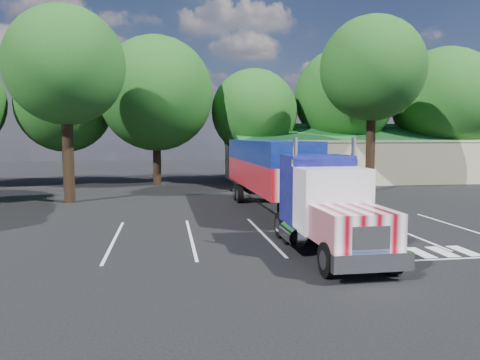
{
  "coord_description": "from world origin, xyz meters",
  "views": [
    {
      "loc": [
        -4.2,
        -25.83,
        4.33
      ],
      "look_at": [
        -0.32,
        -1.29,
        2.0
      ],
      "focal_mm": 35.0,
      "sensor_mm": 36.0,
      "label": 1
    }
  ],
  "objects": [
    {
      "name": "semi_truck",
      "position": [
        1.61,
        -2.1,
        2.43
      ],
      "size": [
        3.37,
        20.52,
        4.29
      ],
      "rotation": [
        0.0,
        0.0,
        0.01
      ],
      "color": "black",
      "rests_on": "ground"
    },
    {
      "name": "woman",
      "position": [
        4.5,
        -6.0,
        0.8
      ],
      "size": [
        0.45,
        0.62,
        1.6
      ],
      "primitive_type": "imported",
      "rotation": [
        0.0,
        0.0,
        1.68
      ],
      "color": "black",
      "rests_on": "ground"
    },
    {
      "name": "event_hall",
      "position": [
        13.74,
        17.81,
        2.21
      ],
      "size": [
        24.2,
        14.12,
        5.55
      ],
      "color": "tan",
      "rests_on": "ground"
    },
    {
      "name": "tree_near_right",
      "position": [
        11.5,
        8.5,
        9.46
      ],
      "size": [
        8.0,
        8.0,
        13.5
      ],
      "color": "black",
      "rests_on": "ground"
    },
    {
      "name": "tree_row_c",
      "position": [
        -5.0,
        16.2,
        8.04
      ],
      "size": [
        10.0,
        10.0,
        13.05
      ],
      "color": "black",
      "rests_on": "ground"
    },
    {
      "name": "tree_row_b",
      "position": [
        -13.0,
        17.8,
        7.13
      ],
      "size": [
        8.4,
        8.4,
        11.35
      ],
      "color": "black",
      "rests_on": "ground"
    },
    {
      "name": "tree_near_left",
      "position": [
        -10.5,
        6.0,
        8.81
      ],
      "size": [
        7.6,
        7.6,
        12.65
      ],
      "color": "black",
      "rests_on": "ground"
    },
    {
      "name": "ground",
      "position": [
        0.0,
        0.0,
        0.0
      ],
      "size": [
        120.0,
        120.0,
        0.0
      ],
      "primitive_type": "plane",
      "color": "black",
      "rests_on": "ground"
    },
    {
      "name": "tree_row_d",
      "position": [
        4.0,
        17.5,
        6.58
      ],
      "size": [
        8.0,
        8.0,
        10.6
      ],
      "color": "black",
      "rests_on": "ground"
    },
    {
      "name": "tree_row_f",
      "position": [
        23.0,
        16.8,
        7.79
      ],
      "size": [
        10.4,
        10.4,
        13.0
      ],
      "color": "black",
      "rests_on": "ground"
    },
    {
      "name": "bicycle",
      "position": [
        5.5,
        3.57,
        0.42
      ],
      "size": [
        0.79,
        1.65,
        0.83
      ],
      "primitive_type": "imported",
      "rotation": [
        0.0,
        0.0,
        0.15
      ],
      "color": "black",
      "rests_on": "ground"
    },
    {
      "name": "tree_row_e",
      "position": [
        13.0,
        18.0,
        8.09
      ],
      "size": [
        9.6,
        9.6,
        12.9
      ],
      "color": "black",
      "rests_on": "ground"
    },
    {
      "name": "silver_sedan",
      "position": [
        7.02,
        14.0,
        0.71
      ],
      "size": [
        4.59,
        2.64,
        1.43
      ],
      "primitive_type": "imported",
      "rotation": [
        0.0,
        0.0,
        1.85
      ],
      "color": "#A6A8AE",
      "rests_on": "ground"
    }
  ]
}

